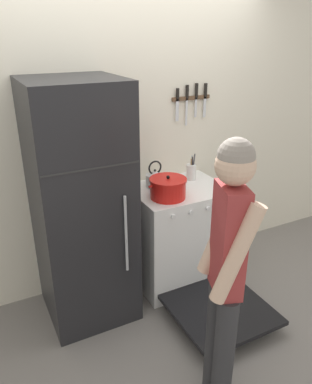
% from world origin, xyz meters
% --- Properties ---
extents(ground_plane, '(14.00, 14.00, 0.00)m').
position_xyz_m(ground_plane, '(0.00, 0.00, 0.00)').
color(ground_plane, slate).
extents(wall_back, '(10.00, 0.06, 2.55)m').
position_xyz_m(wall_back, '(0.00, 0.03, 1.27)').
color(wall_back, silver).
rests_on(wall_back, ground_plane).
extents(refrigerator, '(0.66, 0.71, 1.85)m').
position_xyz_m(refrigerator, '(-0.56, -0.34, 0.93)').
color(refrigerator, black).
rests_on(refrigerator, ground_plane).
extents(stove_range, '(0.79, 1.35, 0.90)m').
position_xyz_m(stove_range, '(0.30, -0.35, 0.45)').
color(stove_range, white).
rests_on(stove_range, ground_plane).
extents(dutch_oven_pot, '(0.34, 0.30, 0.19)m').
position_xyz_m(dutch_oven_pot, '(0.12, -0.44, 0.98)').
color(dutch_oven_pot, red).
rests_on(dutch_oven_pot, stove_range).
extents(tea_kettle, '(0.20, 0.16, 0.23)m').
position_xyz_m(tea_kettle, '(0.13, -0.19, 0.98)').
color(tea_kettle, silver).
rests_on(tea_kettle, stove_range).
extents(utensil_jar, '(0.09, 0.09, 0.24)m').
position_xyz_m(utensil_jar, '(0.50, -0.18, 0.98)').
color(utensil_jar, silver).
rests_on(utensil_jar, stove_range).
extents(person, '(0.34, 0.40, 1.68)m').
position_xyz_m(person, '(-0.12, -1.52, 0.96)').
color(person, '#2D2D30').
rests_on(person, ground_plane).
extents(wall_knife_strip, '(0.38, 0.03, 0.36)m').
position_xyz_m(wall_knife_strip, '(0.58, -0.02, 1.60)').
color(wall_knife_strip, brown).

